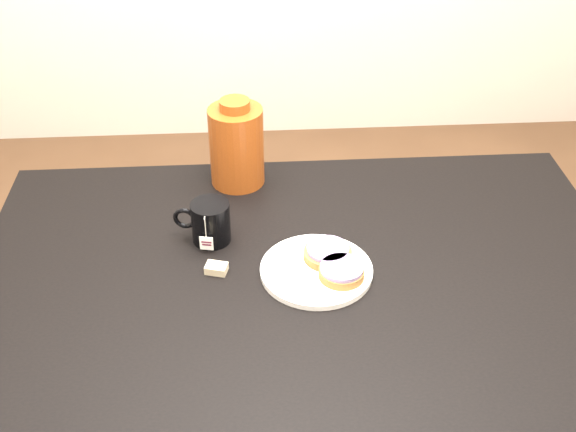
{
  "coord_description": "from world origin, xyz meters",
  "views": [
    {
      "loc": [
        -0.11,
        -1.18,
        1.73
      ],
      "look_at": [
        -0.03,
        0.12,
        0.81
      ],
      "focal_mm": 45.0,
      "sensor_mm": 36.0,
      "label": 1
    }
  ],
  "objects": [
    {
      "name": "teabag_pouch",
      "position": [
        -0.18,
        0.01,
        0.76
      ],
      "size": [
        0.05,
        0.04,
        0.02
      ],
      "primitive_type": "cube",
      "rotation": [
        0.0,
        0.0,
        -0.27
      ],
      "color": "#C6B793",
      "rests_on": "table"
    },
    {
      "name": "bagel_back",
      "position": [
        0.05,
        0.02,
        0.78
      ],
      "size": [
        0.11,
        0.11,
        0.03
      ],
      "color": "brown",
      "rests_on": "plate"
    },
    {
      "name": "table",
      "position": [
        0.0,
        0.0,
        0.67
      ],
      "size": [
        1.4,
        0.9,
        0.75
      ],
      "color": "black",
      "rests_on": "ground_plane"
    },
    {
      "name": "bagel_package",
      "position": [
        -0.14,
        0.36,
        0.85
      ],
      "size": [
        0.15,
        0.15,
        0.22
      ],
      "rotation": [
        0.0,
        0.0,
        0.13
      ],
      "color": "#64260D",
      "rests_on": "table"
    },
    {
      "name": "plate",
      "position": [
        0.03,
        -0.01,
        0.76
      ],
      "size": [
        0.24,
        0.24,
        0.02
      ],
      "color": "white",
      "rests_on": "table"
    },
    {
      "name": "bagel_front",
      "position": [
        0.08,
        -0.04,
        0.78
      ],
      "size": [
        0.13,
        0.13,
        0.03
      ],
      "color": "brown",
      "rests_on": "plate"
    },
    {
      "name": "mug",
      "position": [
        -0.2,
        0.12,
        0.8
      ],
      "size": [
        0.14,
        0.1,
        0.1
      ],
      "rotation": [
        0.0,
        0.0,
        -0.2
      ],
      "color": "black",
      "rests_on": "table"
    }
  ]
}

